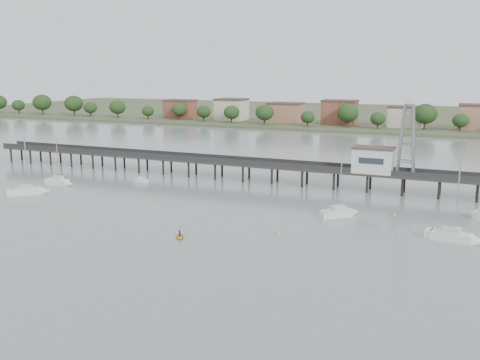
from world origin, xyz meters
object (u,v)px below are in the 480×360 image
at_px(sailboat_c, 343,213).
at_px(sailboat_a, 32,191).
at_px(pier, 260,165).
at_px(yellow_dinghy, 180,238).
at_px(lattice_tower, 407,140).
at_px(sailboat_d, 460,238).
at_px(white_tender, 141,180).
at_px(sailboat_b, 61,182).

xyz_separation_m(sailboat_c, sailboat_a, (-61.85, -8.45, -0.01)).
relative_size(pier, yellow_dinghy, 61.85).
xyz_separation_m(lattice_tower, sailboat_d, (11.22, -29.06, -10.46)).
relative_size(sailboat_c, white_tender, 3.35).
height_order(sailboat_b, sailboat_c, sailboat_c).
relative_size(pier, sailboat_c, 12.92).
relative_size(pier, sailboat_b, 13.62).
xyz_separation_m(pier, white_tender, (-24.60, -11.18, -3.40)).
xyz_separation_m(sailboat_d, yellow_dinghy, (-38.92, -14.59, -0.64)).
height_order(pier, sailboat_d, sailboat_d).
bearing_deg(sailboat_a, sailboat_b, 54.26).
bearing_deg(sailboat_d, white_tender, 172.81).
bearing_deg(sailboat_d, sailboat_a, -171.56).
bearing_deg(pier, sailboat_a, -141.69).
height_order(sailboat_c, white_tender, sailboat_c).
bearing_deg(white_tender, pier, 35.07).
distance_m(sailboat_a, yellow_dinghy, 44.07).
distance_m(sailboat_c, sailboat_a, 62.43).
height_order(white_tender, yellow_dinghy, yellow_dinghy).
bearing_deg(lattice_tower, sailboat_d, -68.89).
xyz_separation_m(sailboat_c, yellow_dinghy, (-19.91, -21.96, -0.65)).
bearing_deg(sailboat_b, yellow_dinghy, -29.88).
height_order(pier, sailboat_b, sailboat_b).
bearing_deg(sailboat_c, sailboat_d, -66.26).
relative_size(sailboat_d, sailboat_a, 1.03).
xyz_separation_m(lattice_tower, sailboat_b, (-70.32, -20.94, -10.45)).
height_order(pier, yellow_dinghy, pier).
xyz_separation_m(white_tender, yellow_dinghy, (28.40, -32.46, -0.39)).
bearing_deg(sailboat_c, yellow_dinghy, -177.26).
relative_size(sailboat_c, yellow_dinghy, 4.79).
bearing_deg(sailboat_a, pier, -1.63).
bearing_deg(yellow_dinghy, sailboat_c, 20.41).
relative_size(pier, sailboat_a, 11.92).
height_order(lattice_tower, sailboat_a, lattice_tower).
bearing_deg(pier, sailboat_d, -34.22).
bearing_deg(sailboat_a, sailboat_c, -32.16).
distance_m(pier, lattice_tower, 32.34).
bearing_deg(sailboat_d, sailboat_c, 166.48).
xyz_separation_m(lattice_tower, sailboat_c, (-7.79, -21.68, -10.45)).
xyz_separation_m(sailboat_d, white_tender, (-67.32, 17.87, -0.25)).
bearing_deg(pier, white_tender, -155.56).
height_order(lattice_tower, yellow_dinghy, lattice_tower).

